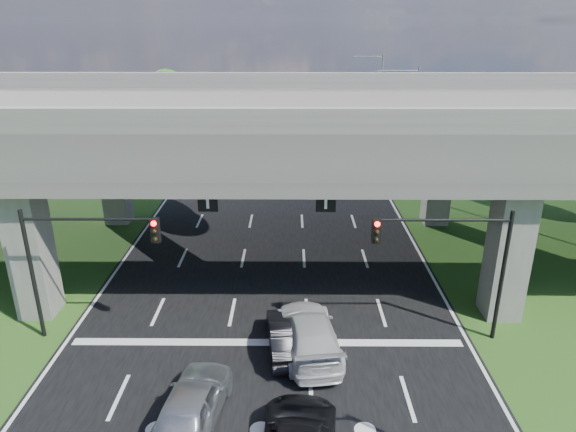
{
  "coord_description": "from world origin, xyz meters",
  "views": [
    {
      "loc": [
        1.05,
        -15.45,
        13.19
      ],
      "look_at": [
        0.87,
        9.4,
        3.7
      ],
      "focal_mm": 32.0,
      "sensor_mm": 36.0,
      "label": 1
    }
  ],
  "objects_px": {
    "streetlight_far": "(409,123)",
    "streetlight_beyond": "(377,94)",
    "car_dark": "(286,336)",
    "car_white": "(309,333)",
    "signal_left": "(79,251)",
    "signal_right": "(454,252)",
    "car_silver": "(192,404)"
  },
  "relations": [
    {
      "from": "streetlight_beyond",
      "to": "car_silver",
      "type": "xyz_separation_m",
      "value": [
        -12.45,
        -41.32,
        -4.99
      ]
    },
    {
      "from": "streetlight_far",
      "to": "car_dark",
      "type": "relative_size",
      "value": 2.37
    },
    {
      "from": "streetlight_far",
      "to": "streetlight_beyond",
      "type": "relative_size",
      "value": 1.0
    },
    {
      "from": "streetlight_far",
      "to": "streetlight_beyond",
      "type": "height_order",
      "value": "same"
    },
    {
      "from": "signal_right",
      "to": "streetlight_far",
      "type": "relative_size",
      "value": 0.6
    },
    {
      "from": "car_silver",
      "to": "car_dark",
      "type": "xyz_separation_m",
      "value": [
        3.21,
        4.32,
        -0.13
      ]
    },
    {
      "from": "signal_right",
      "to": "signal_left",
      "type": "bearing_deg",
      "value": 180.0
    },
    {
      "from": "signal_right",
      "to": "signal_left",
      "type": "xyz_separation_m",
      "value": [
        -15.65,
        0.0,
        0.0
      ]
    },
    {
      "from": "signal_left",
      "to": "car_white",
      "type": "xyz_separation_m",
      "value": [
        9.62,
        -0.94,
        -3.34
      ]
    },
    {
      "from": "signal_left",
      "to": "signal_right",
      "type": "bearing_deg",
      "value": 0.0
    },
    {
      "from": "streetlight_far",
      "to": "car_white",
      "type": "height_order",
      "value": "streetlight_far"
    },
    {
      "from": "signal_right",
      "to": "signal_left",
      "type": "relative_size",
      "value": 1.0
    },
    {
      "from": "streetlight_far",
      "to": "car_silver",
      "type": "relative_size",
      "value": 2.06
    },
    {
      "from": "streetlight_far",
      "to": "car_dark",
      "type": "bearing_deg",
      "value": -113.76
    },
    {
      "from": "signal_left",
      "to": "streetlight_beyond",
      "type": "bearing_deg",
      "value": 63.57
    },
    {
      "from": "signal_right",
      "to": "streetlight_far",
      "type": "distance_m",
      "value": 20.25
    },
    {
      "from": "streetlight_beyond",
      "to": "car_dark",
      "type": "height_order",
      "value": "streetlight_beyond"
    },
    {
      "from": "streetlight_beyond",
      "to": "car_white",
      "type": "height_order",
      "value": "streetlight_beyond"
    },
    {
      "from": "signal_left",
      "to": "car_dark",
      "type": "height_order",
      "value": "signal_left"
    },
    {
      "from": "car_silver",
      "to": "streetlight_beyond",
      "type": "bearing_deg",
      "value": -99.13
    },
    {
      "from": "car_dark",
      "to": "car_white",
      "type": "distance_m",
      "value": 0.96
    },
    {
      "from": "signal_left",
      "to": "car_silver",
      "type": "height_order",
      "value": "signal_left"
    },
    {
      "from": "signal_right",
      "to": "car_dark",
      "type": "xyz_separation_m",
      "value": [
        -6.97,
        -0.94,
        -3.46
      ]
    },
    {
      "from": "signal_right",
      "to": "car_silver",
      "type": "bearing_deg",
      "value": -152.68
    },
    {
      "from": "signal_right",
      "to": "streetlight_far",
      "type": "xyz_separation_m",
      "value": [
        2.27,
        20.06,
        1.66
      ]
    },
    {
      "from": "signal_left",
      "to": "car_silver",
      "type": "xyz_separation_m",
      "value": [
        5.47,
        -5.26,
        -3.33
      ]
    },
    {
      "from": "signal_right",
      "to": "car_silver",
      "type": "distance_m",
      "value": 11.93
    },
    {
      "from": "streetlight_far",
      "to": "streetlight_beyond",
      "type": "distance_m",
      "value": 16.0
    },
    {
      "from": "car_white",
      "to": "signal_left",
      "type": "bearing_deg",
      "value": -13.29
    },
    {
      "from": "streetlight_far",
      "to": "car_white",
      "type": "relative_size",
      "value": 1.78
    },
    {
      "from": "streetlight_far",
      "to": "car_dark",
      "type": "xyz_separation_m",
      "value": [
        -9.25,
        -21.0,
        -5.12
      ]
    },
    {
      "from": "streetlight_beyond",
      "to": "car_white",
      "type": "relative_size",
      "value": 1.78
    }
  ]
}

